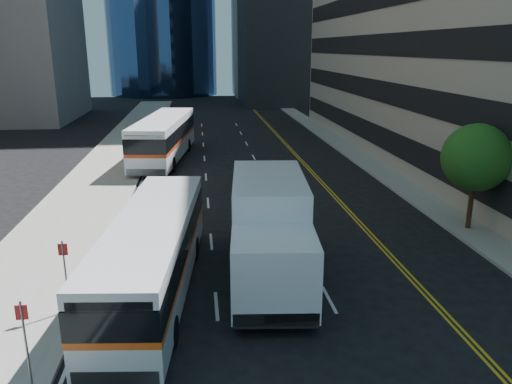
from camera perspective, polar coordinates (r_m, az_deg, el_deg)
ground at (r=16.52m, az=8.44°, el=-15.42°), size 160.00×160.00×0.00m
sidewalk_west at (r=40.01m, az=-15.98°, el=3.25°), size 5.00×90.00×0.15m
sidewalk_east at (r=41.54m, az=11.65°, el=4.01°), size 2.00×90.00×0.15m
street_tree at (r=25.61m, az=23.88°, el=3.61°), size 3.20×3.20×5.10m
bus_front at (r=18.29m, az=-11.65°, el=-6.71°), size 3.61×11.54×2.93m
bus_rear at (r=39.98m, az=-10.46°, el=6.19°), size 4.60×13.36×3.38m
box_truck at (r=18.76m, az=1.59°, el=-4.38°), size 3.48×8.23×3.83m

